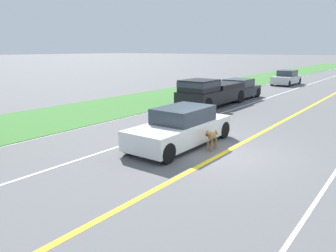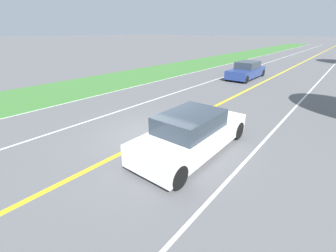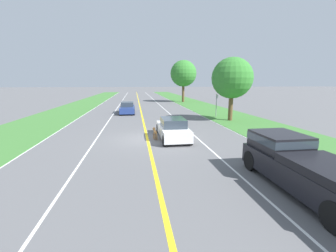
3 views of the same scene
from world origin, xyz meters
name	(u,v)px [view 2 (image 2 of 3)]	position (x,y,z in m)	size (l,w,h in m)	color
ground_plane	(155,136)	(0.00, 0.00, 0.00)	(400.00, 400.00, 0.00)	#5B5B5E
centre_divider_line	(155,136)	(0.00, 0.00, 0.00)	(0.18, 160.00, 0.01)	yellow
lane_edge_line_left	(65,103)	(-7.00, 0.00, 0.00)	(0.14, 160.00, 0.01)	white
lane_dash_same_dir	(240,167)	(3.50, 0.00, 0.00)	(0.10, 160.00, 0.01)	white
lane_dash_oncoming	(102,117)	(-3.50, 0.00, 0.00)	(0.10, 160.00, 0.01)	white
grass_verge_left	(42,94)	(-10.00, 0.00, 0.01)	(6.00, 160.00, 0.03)	#3D7533
ego_car	(192,134)	(1.77, -0.10, 0.67)	(1.84, 4.70, 1.44)	white
dog	(162,129)	(0.52, -0.19, 0.51)	(0.30, 1.08, 0.80)	olive
oncoming_car	(246,71)	(-1.75, 13.82, 0.66)	(1.83, 4.78, 1.43)	navy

